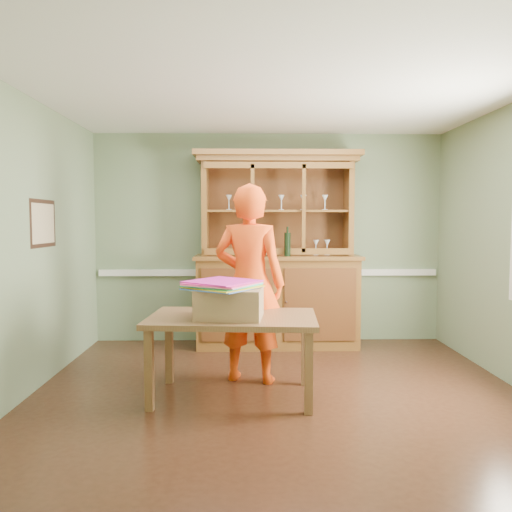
{
  "coord_description": "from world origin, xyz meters",
  "views": [
    {
      "loc": [
        -0.29,
        -4.52,
        1.57
      ],
      "look_at": [
        -0.19,
        0.4,
        1.23
      ],
      "focal_mm": 35.0,
      "sensor_mm": 36.0,
      "label": 1
    }
  ],
  "objects_px": {
    "dining_table": "(233,325)",
    "person": "(249,284)",
    "china_hutch": "(277,278)",
    "cardboard_box": "(230,303)"
  },
  "relations": [
    {
      "from": "dining_table",
      "to": "person",
      "type": "distance_m",
      "value": 0.59
    },
    {
      "from": "china_hutch",
      "to": "dining_table",
      "type": "height_order",
      "value": "china_hutch"
    },
    {
      "from": "china_hutch",
      "to": "dining_table",
      "type": "distance_m",
      "value": 1.95
    },
    {
      "from": "dining_table",
      "to": "cardboard_box",
      "type": "relative_size",
      "value": 2.76
    },
    {
      "from": "china_hutch",
      "to": "cardboard_box",
      "type": "relative_size",
      "value": 4.38
    },
    {
      "from": "china_hutch",
      "to": "cardboard_box",
      "type": "height_order",
      "value": "china_hutch"
    },
    {
      "from": "cardboard_box",
      "to": "person",
      "type": "relative_size",
      "value": 0.29
    },
    {
      "from": "china_hutch",
      "to": "cardboard_box",
      "type": "xyz_separation_m",
      "value": [
        -0.53,
        -1.96,
        0.01
      ]
    },
    {
      "from": "china_hutch",
      "to": "person",
      "type": "height_order",
      "value": "china_hutch"
    },
    {
      "from": "person",
      "to": "cardboard_box",
      "type": "bearing_deg",
      "value": 87.94
    }
  ]
}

